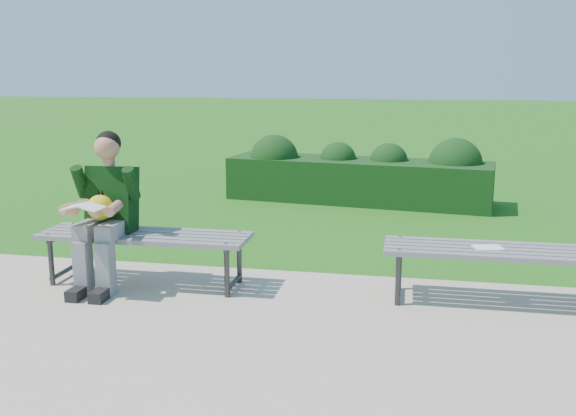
% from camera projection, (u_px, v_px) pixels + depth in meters
% --- Properties ---
extents(ground, '(80.00, 80.00, 0.00)m').
position_uv_depth(ground, '(302.00, 274.00, 5.89)').
color(ground, '#377E27').
rests_on(ground, ground).
extents(walkway, '(30.00, 3.50, 0.02)m').
position_uv_depth(walkway, '(257.00, 353.00, 4.21)').
color(walkway, beige).
rests_on(walkway, ground).
extents(hedge, '(3.80, 1.42, 0.94)m').
position_uv_depth(hedge, '(361.00, 174.00, 9.14)').
color(hedge, '#11380C').
rests_on(hedge, ground).
extents(bench_left, '(1.80, 0.50, 0.46)m').
position_uv_depth(bench_left, '(145.00, 239.00, 5.47)').
color(bench_left, slate).
rests_on(bench_left, walkway).
extents(bench_right, '(1.80, 0.50, 0.46)m').
position_uv_depth(bench_right, '(501.00, 255.00, 5.00)').
color(bench_right, slate).
rests_on(bench_right, walkway).
extents(seated_boy, '(0.56, 0.76, 1.31)m').
position_uv_depth(seated_boy, '(105.00, 206.00, 5.38)').
color(seated_boy, gray).
rests_on(seated_boy, walkway).
extents(paper_sheet, '(0.25, 0.21, 0.01)m').
position_uv_depth(paper_sheet, '(488.00, 247.00, 5.01)').
color(paper_sheet, white).
rests_on(paper_sheet, bench_right).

